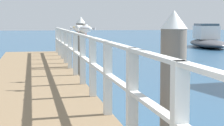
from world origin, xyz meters
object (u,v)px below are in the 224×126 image
dock_piling_far (81,49)px  seagull_background (79,28)px  dock_piling_near (173,101)px  boat_4 (207,40)px  seagull_foreground (85,29)px

dock_piling_far → seagull_background: size_ratio=4.16×
dock_piling_near → boat_4: 25.86m
dock_piling_far → seagull_foreground: dock_piling_far is taller
dock_piling_far → seagull_background: 3.05m
seagull_foreground → boat_4: seagull_foreground is taller
seagull_background → seagull_foreground: bearing=4.2°
dock_piling_far → boat_4: 18.23m
seagull_foreground → seagull_background: size_ratio=0.96×
dock_piling_far → seagull_foreground: 4.24m
seagull_foreground → boat_4: 21.99m
dock_piling_far → boat_4: size_ratio=0.31×
boat_4 → dock_piling_near: bearing=-105.6°
dock_piling_near → seagull_foreground: (-0.39, 4.56, 0.70)m
dock_piling_far → dock_piling_near: bearing=-90.0°
seagull_foreground → seagull_background: bearing=21.6°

